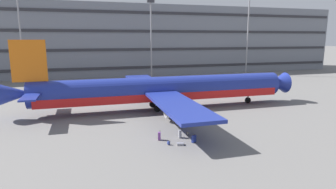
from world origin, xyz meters
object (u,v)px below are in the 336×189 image
(airliner, at_px, (162,90))
(suitcase_black, at_px, (180,134))
(suitcase_scuffed, at_px, (180,144))
(backpack_laid_flat, at_px, (168,143))
(suitcase_large, at_px, (194,139))
(backpack_purple, at_px, (188,134))
(suitcase_orange, at_px, (159,136))

(airliner, bearing_deg, suitcase_black, -96.99)
(suitcase_black, relative_size, suitcase_scuffed, 1.37)
(airliner, height_order, backpack_laid_flat, airliner)
(airliner, xyz_separation_m, backpack_laid_flat, (-3.24, -13.98, -2.61))
(suitcase_large, distance_m, backpack_purple, 2.19)
(backpack_laid_flat, bearing_deg, airliner, 76.96)
(airliner, xyz_separation_m, suitcase_scuffed, (-2.16, -14.35, -2.70))
(suitcase_orange, distance_m, suitcase_scuffed, 2.51)
(suitcase_black, height_order, suitcase_scuffed, suitcase_black)
(suitcase_black, bearing_deg, suitcase_orange, -179.05)
(airliner, bearing_deg, backpack_purple, -92.24)
(suitcase_scuffed, distance_m, backpack_laid_flat, 1.14)
(suitcase_large, bearing_deg, backpack_purple, 84.57)
(suitcase_orange, height_order, suitcase_large, suitcase_orange)
(suitcase_orange, xyz_separation_m, suitcase_scuffed, (1.55, -1.94, -0.32))
(suitcase_scuffed, bearing_deg, backpack_purple, 54.99)
(backpack_laid_flat, bearing_deg, suitcase_black, 43.19)
(suitcase_large, height_order, backpack_purple, suitcase_large)
(airliner, distance_m, suitcase_large, 14.32)
(suitcase_scuffed, bearing_deg, suitcase_large, 9.49)
(suitcase_black, distance_m, backpack_purple, 1.16)
(suitcase_large, bearing_deg, airliner, 87.27)
(suitcase_black, bearing_deg, airliner, 83.01)
(suitcase_large, xyz_separation_m, backpack_laid_flat, (-2.56, 0.12, -0.19))
(suitcase_large, relative_size, backpack_laid_flat, 1.82)
(suitcase_scuffed, xyz_separation_m, backpack_purple, (1.70, 2.42, 0.09))
(suitcase_black, height_order, backpack_purple, suitcase_black)
(suitcase_large, height_order, suitcase_black, suitcase_black)
(suitcase_large, bearing_deg, suitcase_orange, 150.86)
(suitcase_orange, bearing_deg, suitcase_large, -29.14)
(suitcase_orange, height_order, backpack_laid_flat, suitcase_orange)
(airliner, xyz_separation_m, suitcase_large, (-0.67, -14.10, -2.42))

